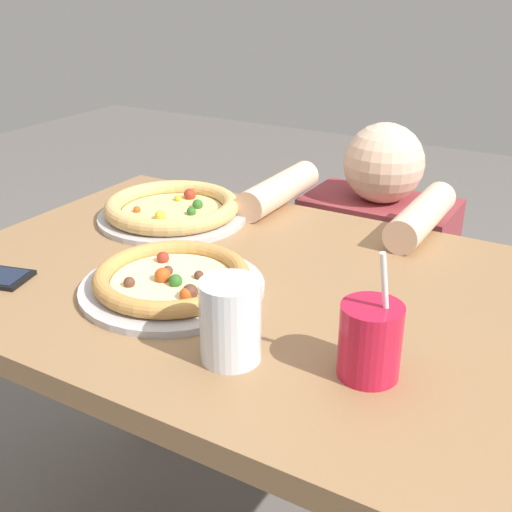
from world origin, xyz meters
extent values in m
cube|color=#936D47|center=(0.00, 0.00, 0.73)|extent=(1.21, 0.78, 0.04)
cylinder|color=brown|center=(-0.53, 0.31, 0.35)|extent=(0.07, 0.07, 0.71)
cylinder|color=#B7B7BC|center=(-0.13, -0.10, 0.76)|extent=(0.32, 0.32, 0.01)
cylinder|color=beige|center=(-0.13, -0.10, 0.77)|extent=(0.21, 0.21, 0.01)
torus|color=#C68C47|center=(-0.13, -0.10, 0.78)|extent=(0.27, 0.27, 0.03)
sphere|color=#BF4C19|center=(-0.14, -0.12, 0.78)|extent=(0.03, 0.03, 0.03)
sphere|color=#BF4C19|center=(-0.07, -0.15, 0.78)|extent=(0.02, 0.02, 0.02)
sphere|color=brown|center=(-0.06, -0.14, 0.78)|extent=(0.03, 0.03, 0.03)
sphere|color=maroon|center=(-0.18, -0.06, 0.78)|extent=(0.02, 0.02, 0.02)
sphere|color=#2D6623|center=(-0.11, -0.12, 0.78)|extent=(0.02, 0.02, 0.02)
sphere|color=brown|center=(-0.17, -0.16, 0.78)|extent=(0.02, 0.02, 0.02)
sphere|color=brown|center=(-0.15, -0.09, 0.78)|extent=(0.02, 0.02, 0.02)
sphere|color=brown|center=(-0.09, -0.08, 0.78)|extent=(0.02, 0.02, 0.02)
cylinder|color=#B7B7BC|center=(-0.33, 0.17, 0.76)|extent=(0.32, 0.32, 0.01)
cylinder|color=#E5CC7F|center=(-0.33, 0.17, 0.77)|extent=(0.22, 0.22, 0.01)
torus|color=tan|center=(-0.33, 0.17, 0.78)|extent=(0.29, 0.29, 0.04)
sphere|color=#BF4C19|center=(-0.39, 0.12, 0.78)|extent=(0.02, 0.02, 0.02)
sphere|color=#2D6623|center=(-0.29, 0.21, 0.78)|extent=(0.02, 0.02, 0.02)
sphere|color=gold|center=(-0.36, 0.22, 0.78)|extent=(0.02, 0.02, 0.02)
sphere|color=gold|center=(-0.32, 0.11, 0.78)|extent=(0.02, 0.02, 0.02)
sphere|color=maroon|center=(-0.34, 0.25, 0.78)|extent=(0.03, 0.03, 0.03)
sphere|color=#2D6623|center=(-0.28, 0.17, 0.78)|extent=(0.02, 0.02, 0.02)
cylinder|color=red|center=(0.25, -0.17, 0.80)|extent=(0.08, 0.08, 0.10)
cylinder|color=white|center=(0.26, -0.17, 0.89)|extent=(0.02, 0.02, 0.09)
cylinder|color=silver|center=(0.07, -0.23, 0.81)|extent=(0.09, 0.09, 0.12)
cube|color=white|center=(0.09, -0.23, 0.84)|extent=(0.03, 0.03, 0.03)
cube|color=white|center=(0.07, -0.23, 0.84)|extent=(0.02, 0.02, 0.02)
cube|color=white|center=(0.08, -0.23, 0.84)|extent=(0.03, 0.03, 0.02)
cylinder|color=#333847|center=(-0.01, 0.60, 0.23)|extent=(0.30, 0.30, 0.45)
cube|color=maroon|center=(-0.01, 0.60, 0.59)|extent=(0.37, 0.22, 0.27)
sphere|color=beige|center=(-0.01, 0.60, 0.82)|extent=(0.20, 0.20, 0.20)
cylinder|color=beige|center=(-0.18, 0.37, 0.79)|extent=(0.07, 0.28, 0.07)
cylinder|color=beige|center=(0.16, 0.37, 0.79)|extent=(0.07, 0.28, 0.07)
camera|label=1|loc=(0.48, -0.87, 1.25)|focal=44.68mm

